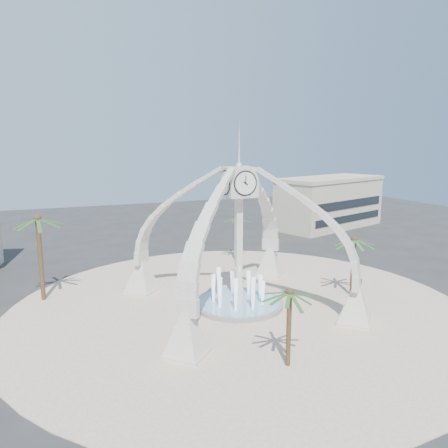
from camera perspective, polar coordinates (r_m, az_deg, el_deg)
name	(u,v)px	position (r m, az deg, el deg)	size (l,w,h in m)	color
ground	(238,306)	(39.58, 1.86, -10.64)	(140.00, 140.00, 0.00)	#282828
plaza	(238,306)	(39.57, 1.86, -10.60)	(40.00, 40.00, 0.06)	beige
clock_tower	(239,235)	(37.72, 1.92, -1.41)	(17.94, 17.94, 16.30)	silver
fountain	(238,303)	(39.47, 1.86, -10.25)	(8.00, 8.00, 3.62)	gray
building_ne	(330,202)	(77.12, 13.63, 2.80)	(21.87, 14.17, 8.60)	#C4B199
palm_east	(354,240)	(42.32, 16.65, -2.01)	(4.92, 4.92, 6.23)	brown
palm_west	(37,220)	(42.37, -23.18, 0.50)	(4.98, 4.98, 8.50)	brown
palm_north	(235,218)	(53.02, 1.51, 0.72)	(4.05, 4.05, 5.98)	brown
palm_south	(290,293)	(28.18, 8.58, -8.93)	(3.69, 3.69, 5.67)	brown
street_sign	(359,286)	(40.52, 17.23, -7.75)	(0.91, 0.41, 2.67)	slate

